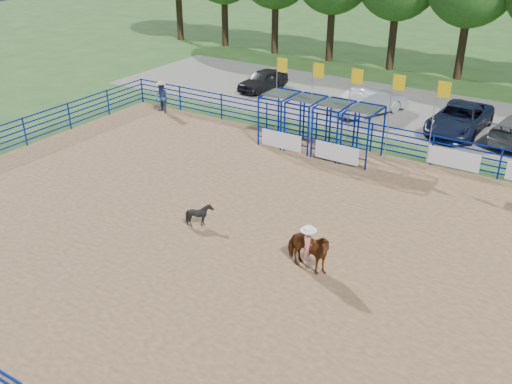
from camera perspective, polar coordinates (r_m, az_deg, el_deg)
ground at (r=20.71m, az=0.81°, el=-4.91°), size 120.00×120.00×0.00m
arena_dirt at (r=20.71m, az=0.81°, el=-4.89°), size 30.00×20.00×0.02m
gravel_strip at (r=35.08m, az=15.68°, el=7.59°), size 40.00×10.00×0.01m
horse_and_rider at (r=18.74m, az=5.19°, el=-5.64°), size 1.91×1.04×2.24m
calf at (r=21.51m, az=-5.64°, el=-2.28°), size 0.93×0.85×0.93m
spectator_cowboy at (r=34.08m, az=-9.40°, el=9.31°), size 0.98×0.84×1.82m
car_a at (r=38.23m, az=0.70°, el=11.15°), size 2.14×4.11×1.33m
car_b at (r=34.14m, az=11.39°, el=8.89°), size 3.33×4.85×1.51m
car_c at (r=32.44m, az=19.67°, el=6.92°), size 2.72×5.51×1.50m
perimeter_fence at (r=20.33m, az=0.82°, el=-3.11°), size 30.10×20.10×1.50m
chute_assembly at (r=28.05m, az=7.05°, el=6.42°), size 19.32×2.41×4.20m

